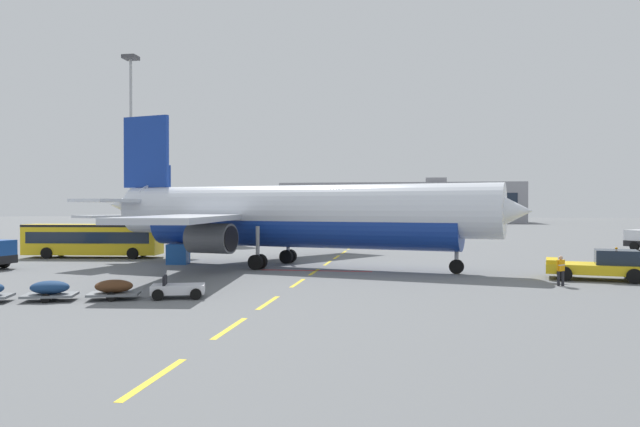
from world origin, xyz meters
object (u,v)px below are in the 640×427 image
Objects in this scene: airliner_foreground at (290,215)px; ground_crew_worker at (561,269)px; airliner_mid_left at (196,215)px; uld_cargo_container at (178,254)px; pushback_tug at (601,266)px; apron_shuttle_bus at (93,238)px; apron_light_mast_near at (131,126)px; baggage_train at (83,289)px.

airliner_foreground is 19.73× the size of ground_crew_worker.
airliner_mid_left is 14.45× the size of uld_cargo_container.
pushback_tug is at bearing -13.26° from airliner_foreground.
pushback_tug is 54.60m from airliner_mid_left.
airliner_mid_left reaches higher than apron_shuttle_bus.
apron_light_mast_near reaches higher than airliner_foreground.
uld_cargo_container is at bearing -24.73° from apron_shuttle_bus.
airliner_mid_left is at bearing 132.86° from ground_crew_worker.
baggage_train is at bearing -159.67° from ground_crew_worker.
airliner_mid_left is (-40.37, 36.67, 2.56)m from pushback_tug.
uld_cargo_container is (-30.16, 5.74, -0.10)m from pushback_tug.
airliner_foreground is 42.24m from apron_light_mast_near.
apron_light_mast_near is at bearing 144.44° from pushback_tug.
apron_shuttle_bus reaches higher than uld_cargo_container.
ground_crew_worker is (37.17, -40.06, -2.46)m from airliner_mid_left.
apron_shuttle_bus is 39.29m from ground_crew_worker.
airliner_foreground is 19.05× the size of uld_cargo_container.
ground_crew_worker is 28.46m from uld_cargo_container.
apron_light_mast_near is (-18.39, 28.97, 14.50)m from uld_cargo_container.
airliner_foreground is 3.00× the size of baggage_train.
uld_cargo_container is 37.25m from apron_light_mast_near.
airliner_foreground reaches higher than uld_cargo_container.
pushback_tug is (20.85, -4.91, -3.05)m from airliner_foreground.
airliner_mid_left is (-19.52, 31.76, -0.49)m from airliner_foreground.
baggage_train is at bearing -61.41° from apron_shuttle_bus.
baggage_train is (12.73, -49.11, -2.92)m from airliner_mid_left.
airliner_foreground reaches higher than pushback_tug.
ground_crew_worker is at bearing -133.45° from pushback_tug.
uld_cargo_container is at bearing 169.22° from pushback_tug.
ground_crew_worker is (-3.20, -3.38, 0.10)m from pushback_tug.
uld_cargo_container is (10.21, -30.93, -2.66)m from airliner_mid_left.
airliner_foreground is 2.82× the size of apron_shuttle_bus.
airliner_foreground is 20.04m from apron_shuttle_bus.
baggage_train is 0.47× the size of apron_light_mast_near.
airliner_foreground is at bearing -47.08° from apron_light_mast_near.
ground_crew_worker is at bearing -18.70° from uld_cargo_container.
apron_light_mast_near reaches higher than uld_cargo_container.
ground_crew_worker reaches higher than uld_cargo_container.
apron_shuttle_bus is 0.50× the size of apron_light_mast_near.
uld_cargo_container is at bearing -71.73° from airliner_mid_left.
apron_shuttle_bus is (-40.03, 10.29, 0.85)m from pushback_tug.
apron_light_mast_near is (-8.52, 24.42, 13.55)m from apron_shuttle_bus.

